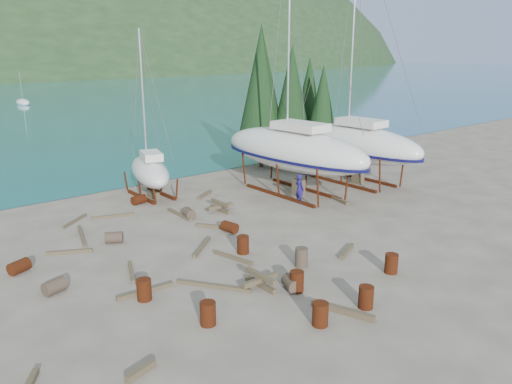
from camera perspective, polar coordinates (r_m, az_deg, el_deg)
ground at (r=25.21m, az=1.95°, el=-6.22°), size 600.00×600.00×0.00m
cypress_near_right at (r=40.82m, az=4.09°, el=10.65°), size 3.60×3.60×10.00m
cypress_mid_right at (r=40.57m, az=7.60°, el=9.29°), size 3.06×3.06×8.50m
cypress_back_left at (r=41.24m, az=0.62°, el=11.96°), size 4.14×4.14×11.50m
cypress_far_right at (r=43.68m, az=6.06°, el=10.18°), size 3.24×3.24×9.00m
moored_boat_mid at (r=101.16m, az=-25.08°, el=9.25°), size 2.00×5.00×6.05m
large_sailboat_near at (r=33.66m, az=4.29°, el=4.88°), size 4.39×12.38×19.16m
large_sailboat_far at (r=37.39m, az=11.12°, el=5.53°), size 3.66×11.55×18.11m
small_sailboat_shore at (r=33.88m, az=-12.03°, el=2.40°), size 3.95×7.08×10.81m
worker at (r=31.94m, az=5.00°, el=0.36°), size 0.50×0.73×1.94m
drum_0 at (r=18.39m, az=-5.52°, el=-13.65°), size 0.58×0.58×0.88m
drum_1 at (r=20.81m, az=4.07°, el=-10.37°), size 0.85×1.03×0.58m
drum_2 at (r=24.58m, az=-25.44°, el=-7.70°), size 1.04×0.89×0.58m
drum_3 at (r=19.83m, az=12.46°, el=-11.65°), size 0.58×0.58×0.88m
drum_4 at (r=32.74m, az=-13.24°, el=-0.86°), size 0.95×0.70×0.58m
drum_5 at (r=22.90m, az=5.21°, el=-7.43°), size 0.58×0.58×0.88m
drum_6 at (r=27.04m, az=-3.03°, el=-4.02°), size 0.73×0.97×0.58m
drum_7 at (r=22.97m, az=15.21°, el=-7.89°), size 0.58×0.58×0.88m
drum_8 at (r=20.41m, az=-12.66°, el=-10.83°), size 0.58×0.58×0.88m
drum_9 at (r=26.56m, az=-15.92°, el=-5.01°), size 1.05×0.95×0.58m
drum_10 at (r=20.64m, az=4.68°, el=-10.15°), size 0.58×0.58×0.88m
drum_11 at (r=29.52m, az=-7.68°, el=-2.41°), size 0.73×0.97×0.58m
drum_13 at (r=18.40m, az=7.36°, el=-13.68°), size 0.58×0.58×0.88m
drum_14 at (r=24.23m, az=-1.49°, el=-6.03°), size 0.58×0.58×0.88m
drum_15 at (r=22.09m, az=-22.04°, el=-9.95°), size 1.00×0.79×0.58m
timber_0 at (r=30.42m, az=-20.02°, el=-3.13°), size 1.95×1.58×0.14m
timber_1 at (r=32.98m, az=9.41°, el=-0.87°), size 0.66×1.95×0.19m
timber_3 at (r=21.10m, az=-4.84°, el=-10.65°), size 1.96×2.75×0.15m
timber_4 at (r=22.88m, az=-14.04°, el=-8.87°), size 0.96×2.06×0.17m
timber_5 at (r=23.71m, az=-2.64°, el=-7.49°), size 0.67×2.31×0.16m
timber_6 at (r=33.88m, az=-5.87°, el=-0.29°), size 1.64×1.08×0.19m
timber_7 at (r=24.79m, az=10.35°, el=-6.66°), size 1.78×0.91×0.17m
timber_8 at (r=27.77m, az=-4.87°, el=-3.93°), size 1.31×1.70×0.19m
timber_9 at (r=30.61m, az=-16.04°, el=-2.65°), size 2.42×0.92×0.15m
timber_10 at (r=30.05m, az=-8.76°, el=-2.54°), size 0.24×2.63×0.16m
timber_11 at (r=25.08m, az=-6.18°, el=-6.23°), size 2.09×1.78×0.15m
timber_12 at (r=21.08m, az=-12.52°, el=-11.00°), size 2.43×0.38×0.17m
timber_13 at (r=16.45m, az=-13.05°, el=-19.30°), size 1.13×0.49×0.22m
timber_15 at (r=27.92m, az=-19.28°, el=-4.74°), size 1.00×3.17×0.15m
timber_16 at (r=19.43m, az=9.86°, el=-13.20°), size 1.04×2.40×0.23m
timber_17 at (r=25.95m, az=-20.56°, el=-6.42°), size 1.99×1.13×0.16m
timber_pile_fore at (r=21.01m, az=0.50°, el=-10.02°), size 1.80×1.80×0.60m
timber_pile_aft at (r=30.56m, az=-4.08°, el=-1.64°), size 1.80×1.80×0.60m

